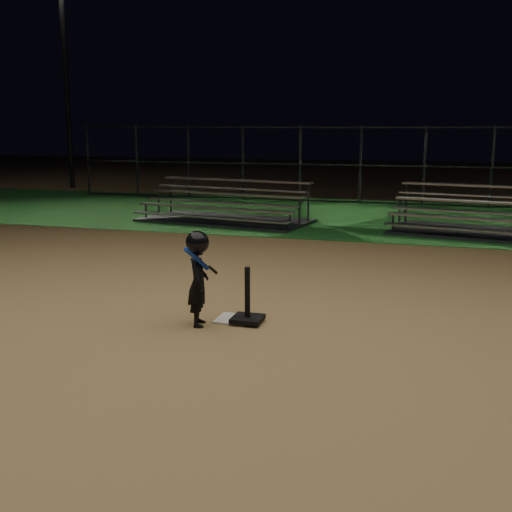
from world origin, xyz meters
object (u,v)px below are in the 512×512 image
Objects in this scene: home_plate at (234,319)px; bleacher_left at (224,214)px; light_pole_left at (64,63)px; bleacher_right at (492,226)px; batting_tee at (247,312)px; child_batter at (198,276)px.

home_plate is 0.10× the size of bleacher_left.
light_pole_left is (-9.08, 6.97, 4.72)m from bleacher_left.
batting_tee is at bearing -103.77° from bleacher_right.
bleacher_right reaches higher than bleacher_left.
bleacher_right is at bearing 64.40° from home_plate.
child_batter is 8.69m from bleacher_left.
light_pole_left is (-12.20, 15.01, 4.80)m from batting_tee.
child_batter is at bearing -106.37° from bleacher_right.
batting_tee is at bearing -18.39° from home_plate.
bleacher_right reaches higher than home_plate.
bleacher_right is (6.62, -0.25, 0.01)m from bleacher_left.
batting_tee is 0.79m from child_batter.
bleacher_left is at bearing 110.11° from home_plate.
child_batter reaches higher than batting_tee.
bleacher_left reaches higher than home_plate.
home_plate is at bearing -105.17° from bleacher_right.
bleacher_left is at bearing 111.20° from batting_tee.
child_batter reaches higher than home_plate.
light_pole_left is at bearing 128.77° from home_plate.
light_pole_left is at bearing 19.87° from child_batter.
home_plate is 0.64× the size of batting_tee.
bleacher_left is 0.57× the size of light_pole_left.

